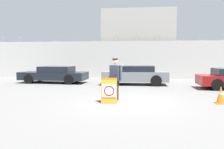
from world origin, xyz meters
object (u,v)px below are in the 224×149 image
barricade_sign (109,90)px  parked_car_front_coupe (54,74)px  security_guard (115,77)px  traffic_cone_near (221,95)px  parked_car_rear_sedan (136,75)px

barricade_sign → parked_car_front_coupe: parked_car_front_coupe is taller
security_guard → parked_car_front_coupe: bearing=-27.8°
traffic_cone_near → parked_car_front_coupe: size_ratio=0.15×
barricade_sign → traffic_cone_near: barricade_sign is taller
security_guard → parked_car_front_coupe: size_ratio=0.38×
security_guard → parked_car_front_coupe: (-5.13, 6.29, -0.41)m
parked_car_front_coupe → parked_car_rear_sedan: parked_car_rear_sedan is taller
security_guard → traffic_cone_near: (4.28, -0.30, -0.66)m
parked_car_front_coupe → parked_car_rear_sedan: size_ratio=1.10×
barricade_sign → parked_car_rear_sedan: (0.84, 6.48, 0.15)m
barricade_sign → traffic_cone_near: bearing=-6.5°
parked_car_front_coupe → parked_car_rear_sedan: (5.78, -0.34, 0.05)m
parked_car_front_coupe → barricade_sign: bearing=128.4°
traffic_cone_near → parked_car_rear_sedan: 7.24m
traffic_cone_near → parked_car_front_coupe: (-9.41, 6.59, 0.25)m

